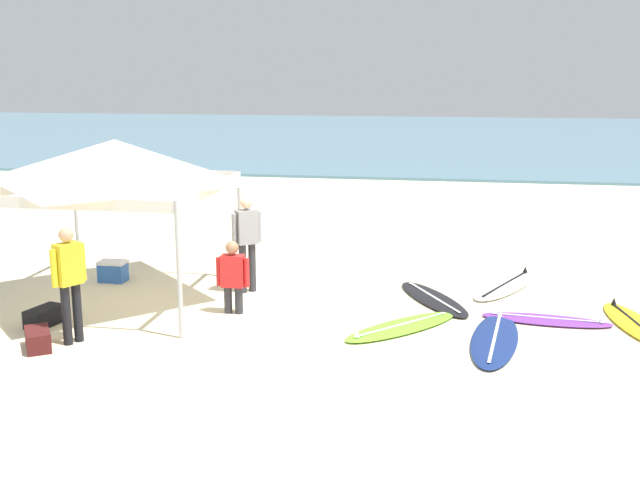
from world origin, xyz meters
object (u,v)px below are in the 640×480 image
(canopy_tent, at_px, (115,161))
(cooler_box, at_px, (113,271))
(person_grey, at_px, (247,238))
(surfboard_black, at_px, (433,299))
(gear_bag_near_tent, at_px, (45,316))
(surfboard_purple, at_px, (547,320))
(surfboard_white, at_px, (505,285))
(person_yellow, at_px, (69,277))
(surfboard_lime, at_px, (402,327))
(surfboard_yellow, at_px, (634,323))
(surfboard_navy, at_px, (495,339))
(gear_bag_by_pole, at_px, (38,339))
(person_red, at_px, (233,274))

(canopy_tent, xyz_separation_m, cooler_box, (-0.68, 1.09, -2.19))
(person_grey, relative_size, cooler_box, 3.42)
(surfboard_black, xyz_separation_m, person_grey, (-3.27, -0.01, 0.95))
(surfboard_black, height_order, gear_bag_near_tent, gear_bag_near_tent)
(surfboard_purple, xyz_separation_m, surfboard_white, (-0.51, 1.89, -0.00))
(person_yellow, bearing_deg, surfboard_lime, 16.77)
(surfboard_lime, bearing_deg, cooler_box, 162.17)
(surfboard_yellow, relative_size, cooler_box, 4.38)
(surfboard_yellow, xyz_separation_m, person_grey, (-6.37, 0.78, 0.95))
(person_yellow, distance_m, gear_bag_near_tent, 1.34)
(surfboard_yellow, xyz_separation_m, surfboard_white, (-1.82, 1.85, -0.00))
(surfboard_navy, bearing_deg, person_grey, 156.15)
(person_grey, height_order, gear_bag_by_pole, person_grey)
(gear_bag_by_pole, relative_size, cooler_box, 1.20)
(surfboard_navy, bearing_deg, surfboard_purple, 50.29)
(surfboard_purple, height_order, person_red, person_red)
(surfboard_black, distance_m, person_yellow, 5.95)
(surfboard_black, bearing_deg, cooler_box, 177.88)
(person_grey, bearing_deg, person_red, -85.84)
(surfboard_navy, xyz_separation_m, person_red, (-4.11, 0.64, 0.62))
(surfboard_white, bearing_deg, surfboard_navy, -96.71)
(surfboard_navy, relative_size, gear_bag_by_pole, 4.17)
(surfboard_yellow, xyz_separation_m, person_red, (-6.28, -0.44, 0.62))
(surfboard_black, height_order, cooler_box, cooler_box)
(surfboard_yellow, bearing_deg, person_red, -175.99)
(person_yellow, bearing_deg, surfboard_yellow, 14.73)
(surfboard_lime, bearing_deg, surfboard_navy, -13.36)
(person_grey, bearing_deg, surfboard_purple, -9.28)
(surfboard_navy, distance_m, cooler_box, 7.17)
(person_yellow, relative_size, person_red, 1.43)
(canopy_tent, height_order, person_red, canopy_tent)
(surfboard_navy, distance_m, person_red, 4.21)
(person_yellow, height_order, gear_bag_near_tent, person_yellow)
(surfboard_navy, bearing_deg, surfboard_yellow, 26.48)
(surfboard_yellow, bearing_deg, person_grey, 173.01)
(surfboard_black, relative_size, surfboard_lime, 1.09)
(gear_bag_near_tent, bearing_deg, surfboard_navy, 3.59)
(surfboard_white, bearing_deg, person_grey, -166.78)
(gear_bag_near_tent, xyz_separation_m, gear_bag_by_pole, (0.43, -0.96, 0.00))
(canopy_tent, distance_m, surfboard_yellow, 8.66)
(surfboard_lime, relative_size, cooler_box, 4.04)
(surfboard_lime, bearing_deg, surfboard_black, 74.20)
(surfboard_navy, bearing_deg, cooler_box, 163.05)
(person_yellow, distance_m, cooler_box, 3.37)
(surfboard_navy, height_order, surfboard_white, same)
(surfboard_black, xyz_separation_m, surfboard_lime, (-0.44, -1.54, -0.00))
(gear_bag_near_tent, relative_size, cooler_box, 1.20)
(surfboard_yellow, bearing_deg, canopy_tent, -179.48)
(canopy_tent, bearing_deg, surfboard_navy, -9.22)
(surfboard_lime, distance_m, person_yellow, 4.95)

